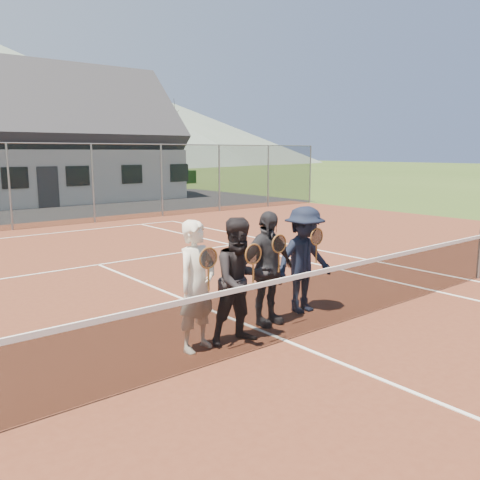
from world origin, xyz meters
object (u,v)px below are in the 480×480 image
Objects in this scene: player_d at (304,260)px; player_a at (197,286)px; clubhouse at (28,127)px; player_c at (267,268)px; tennis_net at (285,306)px; player_b at (241,281)px.

player_a is at bearing -174.00° from player_d.
clubhouse reaches higher than player_d.
clubhouse is 8.67× the size of player_d.
player_c is at bearing -99.06° from clubhouse.
tennis_net is at bearing -111.89° from player_c.
tennis_net is at bearing -34.84° from player_b.
tennis_net is 0.74m from player_b.
player_d is (-2.80, -23.22, -3.07)m from clubhouse.
player_c reaches higher than tennis_net.
player_d is at bearing 4.51° from player_c.
player_d is at bearing 6.00° from player_a.
player_b is at bearing -100.84° from clubhouse.
player_c is 1.00× the size of player_d.
clubhouse is 24.26m from player_b.
clubhouse is 8.67× the size of player_a.
tennis_net is 1.32m from player_a.
player_b is at bearing -166.40° from player_d.
player_a is 1.44m from player_c.
player_b reaches higher than tennis_net.
clubhouse is (4.00, 24.00, 3.45)m from tennis_net.
player_c is at bearing -175.49° from player_d.
player_c and player_d have the same top height.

